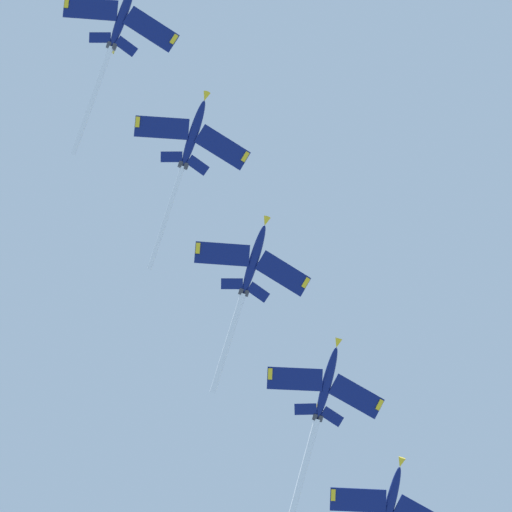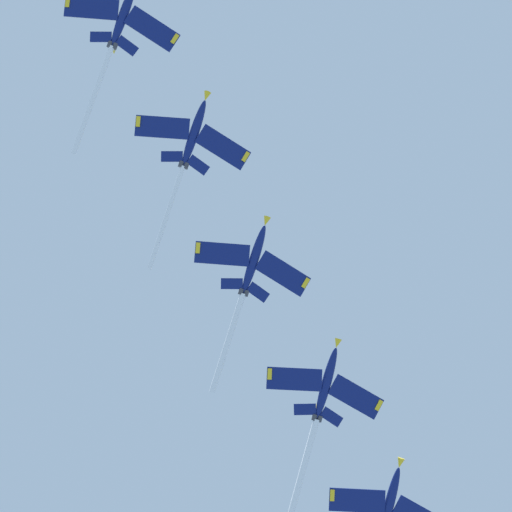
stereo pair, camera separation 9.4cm
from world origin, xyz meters
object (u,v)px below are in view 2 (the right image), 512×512
jet_lead (116,35)px  jet_fourth (319,412)px  jet_second (189,150)px  jet_third (247,282)px

jet_lead → jet_fourth: (0.92, -69.12, -16.33)m
jet_second → jet_fourth: size_ratio=1.00×
jet_lead → jet_third: jet_lead is taller
jet_lead → jet_second: size_ratio=1.05×
jet_second → jet_fourth: 48.18m
jet_lead → jet_second: bearing=-93.2°
jet_third → jet_fourth: bearing=-90.0°
jet_second → jet_third: size_ratio=1.04×
jet_second → jet_third: (2.19, -23.29, -5.84)m
jet_second → jet_third: jet_second is taller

